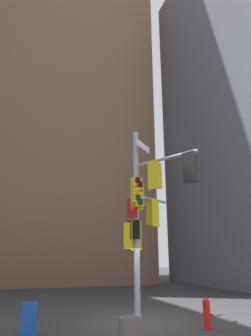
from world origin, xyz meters
name	(u,v)px	position (x,y,z in m)	size (l,w,h in m)	color
ground	(138,320)	(0.00, 0.00, 0.00)	(120.00, 120.00, 0.00)	#38383A
building_mid_block	(61,58)	(-1.67, 22.36, 27.12)	(17.79, 17.79, 54.24)	brown
signal_pole_assembly	(145,207)	(0.26, -0.29, 4.08)	(2.30, 3.49, 7.34)	#9EA0A3
fire_hydrant	(207,313)	(1.54, -2.09, 0.48)	(0.33, 0.23, 0.91)	red
newspaper_box	(29,319)	(-3.81, -1.14, 0.45)	(0.45, 0.36, 0.90)	#194CB2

